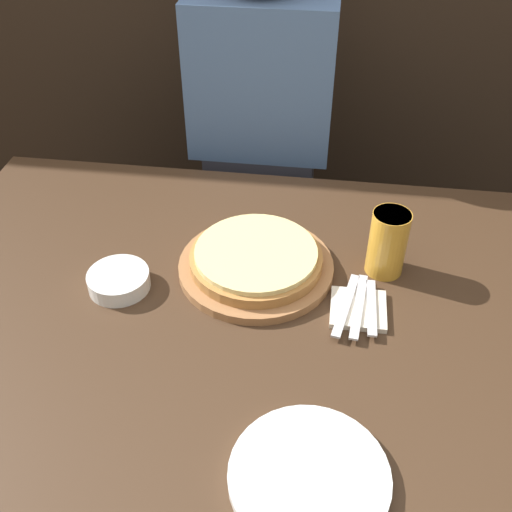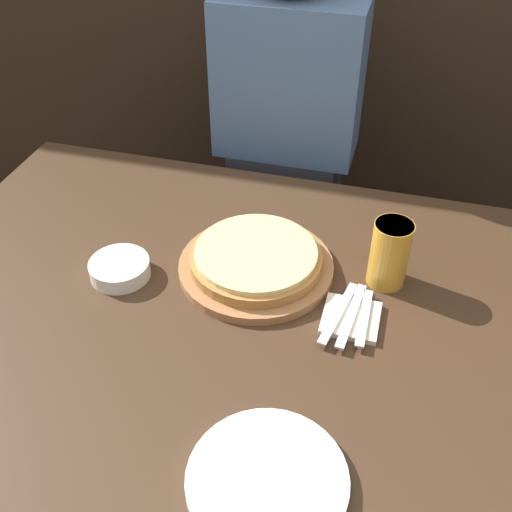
# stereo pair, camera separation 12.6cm
# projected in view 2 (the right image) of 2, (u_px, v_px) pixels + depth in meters

# --- Properties ---
(ground_plane) EXTENTS (12.00, 12.00, 0.00)m
(ground_plane) POSITION_uv_depth(u_px,v_px,m) (250.00, 499.00, 1.64)
(ground_plane) COLOR #473828
(dining_table) EXTENTS (1.50, 1.04, 0.72)m
(dining_table) POSITION_uv_depth(u_px,v_px,m) (250.00, 422.00, 1.41)
(dining_table) COLOR #3D2819
(dining_table) RESTS_ON ground_plane
(pizza_on_board) EXTENTS (0.33, 0.33, 0.06)m
(pizza_on_board) POSITION_uv_depth(u_px,v_px,m) (256.00, 261.00, 1.27)
(pizza_on_board) COLOR #99663D
(pizza_on_board) RESTS_ON dining_table
(beer_glass) EXTENTS (0.08, 0.08, 0.15)m
(beer_glass) POSITION_uv_depth(u_px,v_px,m) (390.00, 251.00, 1.21)
(beer_glass) COLOR gold
(beer_glass) RESTS_ON dining_table
(dinner_plate) EXTENTS (0.25, 0.25, 0.02)m
(dinner_plate) POSITION_uv_depth(u_px,v_px,m) (267.00, 480.00, 0.90)
(dinner_plate) COLOR silver
(dinner_plate) RESTS_ON dining_table
(side_bowl) EXTENTS (0.13, 0.13, 0.04)m
(side_bowl) POSITION_uv_depth(u_px,v_px,m) (120.00, 269.00, 1.26)
(side_bowl) COLOR silver
(side_bowl) RESTS_ON dining_table
(napkin_stack) EXTENTS (0.11, 0.11, 0.01)m
(napkin_stack) POSITION_uv_depth(u_px,v_px,m) (351.00, 318.00, 1.17)
(napkin_stack) COLOR beige
(napkin_stack) RESTS_ON dining_table
(fork) EXTENTS (0.05, 0.18, 0.00)m
(fork) POSITION_uv_depth(u_px,v_px,m) (338.00, 313.00, 1.17)
(fork) COLOR silver
(fork) RESTS_ON napkin_stack
(dinner_knife) EXTENTS (0.04, 0.18, 0.00)m
(dinner_knife) POSITION_uv_depth(u_px,v_px,m) (351.00, 315.00, 1.16)
(dinner_knife) COLOR silver
(dinner_knife) RESTS_ON napkin_stack
(spoon) EXTENTS (0.02, 0.16, 0.00)m
(spoon) POSITION_uv_depth(u_px,v_px,m) (364.00, 318.00, 1.16)
(spoon) COLOR silver
(spoon) RESTS_ON napkin_stack
(diner_person) EXTENTS (0.39, 0.20, 1.32)m
(diner_person) POSITION_uv_depth(u_px,v_px,m) (286.00, 162.00, 1.76)
(diner_person) COLOR #33333D
(diner_person) RESTS_ON ground_plane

